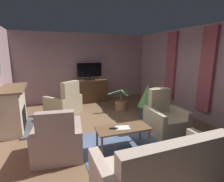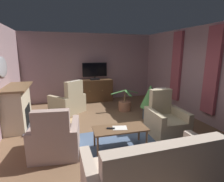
{
  "view_description": "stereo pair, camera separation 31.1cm",
  "coord_description": "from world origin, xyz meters",
  "px_view_note": "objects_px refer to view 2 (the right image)",
  "views": [
    {
      "loc": [
        -1.6,
        -3.78,
        2.03
      ],
      "look_at": [
        -0.05,
        0.21,
        1.08
      ],
      "focal_mm": 28.11,
      "sensor_mm": 36.0,
      "label": 1
    },
    {
      "loc": [
        -1.3,
        -3.88,
        2.03
      ],
      "look_at": [
        -0.05,
        0.21,
        1.08
      ],
      "focal_mm": 28.11,
      "sensor_mm": 36.0,
      "label": 2
    }
  ],
  "objects_px": {
    "television": "(95,71)",
    "cat": "(70,122)",
    "fireplace": "(18,107)",
    "tv_cabinet": "(95,91)",
    "coffee_table": "(120,130)",
    "armchair_in_far_corner": "(165,121)",
    "potted_plant_small_fern_corner": "(150,100)",
    "folded_newspaper": "(120,128)",
    "wall_mirror_oval": "(3,67)",
    "potted_plant_on_hearth_side": "(125,105)",
    "armchair_angled_to_table": "(68,103)",
    "armchair_near_window": "(56,139)",
    "sofa_floral": "(154,174)",
    "tv_remote": "(111,128)"
  },
  "relations": [
    {
      "from": "tv_cabinet",
      "to": "sofa_floral",
      "type": "height_order",
      "value": "sofa_floral"
    },
    {
      "from": "tv_remote",
      "to": "potted_plant_small_fern_corner",
      "type": "relative_size",
      "value": 0.16
    },
    {
      "from": "television",
      "to": "potted_plant_on_hearth_side",
      "type": "bearing_deg",
      "value": -62.41
    },
    {
      "from": "coffee_table",
      "to": "armchair_in_far_corner",
      "type": "height_order",
      "value": "armchair_in_far_corner"
    },
    {
      "from": "television",
      "to": "potted_plant_small_fern_corner",
      "type": "height_order",
      "value": "television"
    },
    {
      "from": "wall_mirror_oval",
      "to": "armchair_angled_to_table",
      "type": "distance_m",
      "value": 2.24
    },
    {
      "from": "sofa_floral",
      "to": "armchair_near_window",
      "type": "height_order",
      "value": "armchair_near_window"
    },
    {
      "from": "potted_plant_small_fern_corner",
      "to": "coffee_table",
      "type": "bearing_deg",
      "value": -137.06
    },
    {
      "from": "wall_mirror_oval",
      "to": "potted_plant_small_fern_corner",
      "type": "xyz_separation_m",
      "value": [
        3.98,
        -0.55,
        -1.05
      ]
    },
    {
      "from": "fireplace",
      "to": "armchair_near_window",
      "type": "xyz_separation_m",
      "value": [
        0.97,
        -1.71,
        -0.23
      ]
    },
    {
      "from": "sofa_floral",
      "to": "cat",
      "type": "xyz_separation_m",
      "value": [
        -1.0,
        2.86,
        -0.23
      ]
    },
    {
      "from": "cat",
      "to": "armchair_angled_to_table",
      "type": "bearing_deg",
      "value": 87.98
    },
    {
      "from": "television",
      "to": "cat",
      "type": "xyz_separation_m",
      "value": [
        -1.19,
        -2.21,
        -1.19
      ]
    },
    {
      "from": "television",
      "to": "armchair_in_far_corner",
      "type": "distance_m",
      "value": 3.75
    },
    {
      "from": "tv_cabinet",
      "to": "folded_newspaper",
      "type": "xyz_separation_m",
      "value": [
        -0.25,
        -3.81,
        0.03
      ]
    },
    {
      "from": "folded_newspaper",
      "to": "armchair_angled_to_table",
      "type": "distance_m",
      "value": 2.84
    },
    {
      "from": "fireplace",
      "to": "tv_remote",
      "type": "bearing_deg",
      "value": -42.06
    },
    {
      "from": "television",
      "to": "sofa_floral",
      "type": "xyz_separation_m",
      "value": [
        -0.19,
        -5.07,
        -0.96
      ]
    },
    {
      "from": "fireplace",
      "to": "tv_cabinet",
      "type": "xyz_separation_m",
      "value": [
        2.53,
        1.91,
        -0.11
      ]
    },
    {
      "from": "folded_newspaper",
      "to": "potted_plant_small_fern_corner",
      "type": "height_order",
      "value": "potted_plant_small_fern_corner"
    },
    {
      "from": "armchair_near_window",
      "to": "armchair_in_far_corner",
      "type": "bearing_deg",
      "value": 2.17
    },
    {
      "from": "fireplace",
      "to": "coffee_table",
      "type": "relative_size",
      "value": 1.3
    },
    {
      "from": "fireplace",
      "to": "potted_plant_small_fern_corner",
      "type": "relative_size",
      "value": 1.41
    },
    {
      "from": "cat",
      "to": "potted_plant_on_hearth_side",
      "type": "bearing_deg",
      "value": 21.52
    },
    {
      "from": "tv_cabinet",
      "to": "armchair_in_far_corner",
      "type": "bearing_deg",
      "value": -73.23
    },
    {
      "from": "folded_newspaper",
      "to": "tv_remote",
      "type": "bearing_deg",
      "value": -170.88
    },
    {
      "from": "coffee_table",
      "to": "armchair_angled_to_table",
      "type": "bearing_deg",
      "value": 108.8
    },
    {
      "from": "folded_newspaper",
      "to": "sofa_floral",
      "type": "xyz_separation_m",
      "value": [
        0.06,
        -1.32,
        -0.15
      ]
    },
    {
      "from": "fireplace",
      "to": "television",
      "type": "distance_m",
      "value": 3.22
    },
    {
      "from": "television",
      "to": "fireplace",
      "type": "bearing_deg",
      "value": -143.64
    },
    {
      "from": "armchair_near_window",
      "to": "coffee_table",
      "type": "bearing_deg",
      "value": -7.92
    },
    {
      "from": "armchair_in_far_corner",
      "to": "potted_plant_small_fern_corner",
      "type": "height_order",
      "value": "armchair_in_far_corner"
    },
    {
      "from": "potted_plant_small_fern_corner",
      "to": "potted_plant_on_hearth_side",
      "type": "distance_m",
      "value": 1.14
    },
    {
      "from": "television",
      "to": "armchair_in_far_corner",
      "type": "bearing_deg",
      "value": -72.99
    },
    {
      "from": "armchair_angled_to_table",
      "to": "cat",
      "type": "height_order",
      "value": "armchair_angled_to_table"
    },
    {
      "from": "tv_cabinet",
      "to": "potted_plant_on_hearth_side",
      "type": "xyz_separation_m",
      "value": [
        0.76,
        -1.5,
        -0.24
      ]
    },
    {
      "from": "wall_mirror_oval",
      "to": "coffee_table",
      "type": "xyz_separation_m",
      "value": [
        2.54,
        -1.89,
        -1.25
      ]
    },
    {
      "from": "wall_mirror_oval",
      "to": "armchair_near_window",
      "type": "bearing_deg",
      "value": -54.45
    },
    {
      "from": "armchair_in_far_corner",
      "to": "potted_plant_small_fern_corner",
      "type": "xyz_separation_m",
      "value": [
        0.15,
        1.06,
        0.26
      ]
    },
    {
      "from": "folded_newspaper",
      "to": "cat",
      "type": "xyz_separation_m",
      "value": [
        -0.94,
        1.54,
        -0.37
      ]
    },
    {
      "from": "folded_newspaper",
      "to": "potted_plant_small_fern_corner",
      "type": "distance_m",
      "value": 1.99
    },
    {
      "from": "armchair_near_window",
      "to": "potted_plant_on_hearth_side",
      "type": "xyz_separation_m",
      "value": [
        2.31,
        2.12,
        -0.13
      ]
    },
    {
      "from": "sofa_floral",
      "to": "potted_plant_small_fern_corner",
      "type": "bearing_deg",
      "value": 62.36
    },
    {
      "from": "fireplace",
      "to": "armchair_angled_to_table",
      "type": "relative_size",
      "value": 1.18
    },
    {
      "from": "tv_remote",
      "to": "armchair_in_far_corner",
      "type": "xyz_separation_m",
      "value": [
        1.5,
        0.27,
        -0.13
      ]
    },
    {
      "from": "fireplace",
      "to": "sofa_floral",
      "type": "relative_size",
      "value": 0.75
    },
    {
      "from": "coffee_table",
      "to": "television",
      "type": "bearing_deg",
      "value": 86.39
    },
    {
      "from": "sofa_floral",
      "to": "folded_newspaper",
      "type": "bearing_deg",
      "value": 92.59
    },
    {
      "from": "tv_remote",
      "to": "armchair_in_far_corner",
      "type": "relative_size",
      "value": 0.15
    },
    {
      "from": "sofa_floral",
      "to": "armchair_in_far_corner",
      "type": "relative_size",
      "value": 1.81
    }
  ]
}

